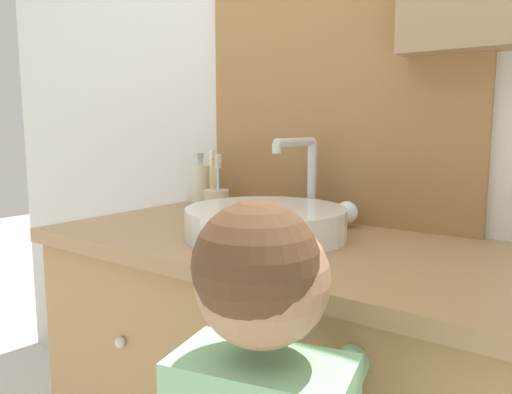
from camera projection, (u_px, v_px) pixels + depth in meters
wall_back at (360, 36)px, 1.30m from camera, size 3.20×0.18×2.50m
sink_basin at (268, 220)px, 1.17m from camera, size 0.37×0.43×0.23m
toothbrush_holder at (216, 199)px, 1.48m from camera, size 0.08×0.08×0.19m
soap_dispenser at (201, 186)px, 1.55m from camera, size 0.05×0.05×0.18m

